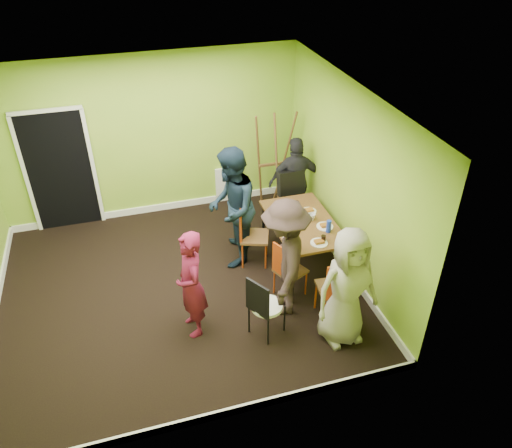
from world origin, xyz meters
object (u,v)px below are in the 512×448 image
at_px(person_back_end, 296,182).
at_px(person_front_end, 347,288).
at_px(chair_left_far, 249,231).
at_px(chair_left_near, 287,268).
at_px(person_left_near, 285,259).
at_px(easel, 273,162).
at_px(person_left_far, 232,208).
at_px(chair_bentwood, 264,305).
at_px(dining_table, 303,225).
at_px(chair_back_end, 292,190).
at_px(thermos, 298,218).
at_px(chair_front_end, 337,287).
at_px(person_standing, 191,285).
at_px(blue_bottle, 329,226).
at_px(orange_bottle, 292,217).

xyz_separation_m(person_back_end, person_front_end, (-0.35, -2.70, 0.04)).
height_order(chair_left_far, chair_left_near, chair_left_far).
bearing_deg(person_left_near, chair_left_far, -151.66).
distance_m(easel, person_left_far, 1.66).
bearing_deg(person_left_far, chair_bentwood, 17.94).
xyz_separation_m(easel, person_back_end, (0.21, -0.55, -0.12)).
height_order(chair_left_far, person_front_end, person_front_end).
relative_size(dining_table, chair_back_end, 1.42).
relative_size(chair_back_end, person_left_far, 0.57).
bearing_deg(thermos, person_left_near, -120.44).
relative_size(chair_front_end, person_standing, 0.68).
xyz_separation_m(person_standing, person_front_end, (1.79, -0.67, 0.07)).
relative_size(chair_front_end, easel, 0.56).
bearing_deg(person_front_end, person_left_near, 122.93).
bearing_deg(person_back_end, blue_bottle, 94.55).
height_order(person_left_near, person_back_end, person_left_near).
relative_size(dining_table, blue_bottle, 7.91).
distance_m(chair_front_end, thermos, 1.29).
xyz_separation_m(chair_left_far, blue_bottle, (1.01, -0.60, 0.28)).
bearing_deg(person_left_near, orange_bottle, 175.71).
distance_m(thermos, person_front_end, 1.55).
bearing_deg(person_front_end, chair_left_near, 110.52).
bearing_deg(easel, chair_left_near, -103.64).
xyz_separation_m(thermos, person_left_near, (-0.49, -0.84, -0.02)).
bearing_deg(chair_front_end, easel, 93.37).
xyz_separation_m(chair_back_end, chair_bentwood, (-1.17, -2.21, -0.24)).
relative_size(chair_left_far, person_left_far, 0.53).
relative_size(orange_bottle, person_left_near, 0.05).
distance_m(easel, person_front_end, 3.26).
relative_size(chair_back_end, blue_bottle, 5.59).
relative_size(orange_bottle, person_back_end, 0.06).
bearing_deg(dining_table, person_left_far, 159.18).
bearing_deg(chair_back_end, chair_left_near, 63.39).
bearing_deg(person_left_near, chair_front_end, 74.00).
bearing_deg(person_left_near, chair_back_end, 177.57).
bearing_deg(thermos, chair_left_far, 155.31).
relative_size(dining_table, chair_left_near, 1.66).
relative_size(easel, orange_bottle, 20.69).
distance_m(chair_bentwood, person_standing, 0.94).
relative_size(chair_front_end, person_left_near, 0.60).
xyz_separation_m(easel, person_front_end, (-0.14, -3.25, -0.08)).
bearing_deg(chair_left_near, chair_back_end, 133.26).
xyz_separation_m(person_left_far, person_front_end, (0.93, -1.98, -0.11)).
relative_size(chair_left_far, blue_bottle, 5.26).
relative_size(chair_front_end, orange_bottle, 11.52).
distance_m(chair_front_end, blue_bottle, 1.03).
bearing_deg(chair_front_end, chair_left_near, 131.32).
bearing_deg(person_left_far, chair_front_end, 48.33).
bearing_deg(chair_front_end, thermos, 99.10).
bearing_deg(person_back_end, chair_bentwood, 67.69).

